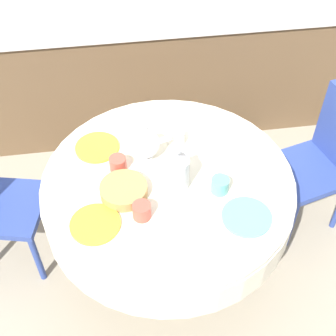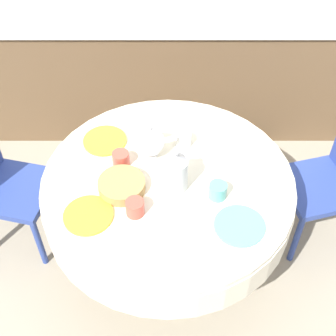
% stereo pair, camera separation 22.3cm
% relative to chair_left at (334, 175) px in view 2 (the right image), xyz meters
% --- Properties ---
extents(ground_plane, '(12.00, 12.00, 0.00)m').
position_rel_chair_left_xyz_m(ground_plane, '(-0.94, -0.25, -0.49)').
color(ground_plane, '#9E937F').
extents(kitchen_counter, '(3.24, 0.64, 0.92)m').
position_rel_chair_left_xyz_m(kitchen_counter, '(-0.94, 1.10, -0.03)').
color(kitchen_counter, brown).
rests_on(kitchen_counter, ground_plane).
extents(dining_table, '(1.26, 1.26, 0.73)m').
position_rel_chair_left_xyz_m(dining_table, '(-0.94, -0.25, 0.12)').
color(dining_table, brown).
rests_on(dining_table, ground_plane).
extents(chair_left, '(0.49, 0.49, 0.89)m').
position_rel_chair_left_xyz_m(chair_left, '(0.00, 0.00, 0.00)').
color(chair_left, '#2D428E').
rests_on(chair_left, ground_plane).
extents(chair_right, '(0.48, 0.48, 0.89)m').
position_rel_chair_left_xyz_m(chair_right, '(-1.88, -0.03, 0.00)').
color(chair_right, '#2D428E').
rests_on(chair_right, ground_plane).
extents(plate_near_left, '(0.23, 0.23, 0.01)m').
position_rel_chair_left_xyz_m(plate_near_left, '(-1.30, -0.48, 0.25)').
color(plate_near_left, yellow).
rests_on(plate_near_left, dining_table).
extents(cup_near_left, '(0.09, 0.09, 0.08)m').
position_rel_chair_left_xyz_m(cup_near_left, '(-1.09, -0.46, 0.28)').
color(cup_near_left, '#CC4C3D').
rests_on(cup_near_left, dining_table).
extents(plate_near_right, '(0.23, 0.23, 0.01)m').
position_rel_chair_left_xyz_m(plate_near_right, '(-0.62, -0.54, 0.25)').
color(plate_near_right, '#60BCB7').
rests_on(plate_near_right, dining_table).
extents(cup_near_right, '(0.09, 0.09, 0.08)m').
position_rel_chair_left_xyz_m(cup_near_right, '(-0.71, -0.36, 0.28)').
color(cup_near_right, '#5BA39E').
rests_on(cup_near_right, dining_table).
extents(plate_far_left, '(0.23, 0.23, 0.01)m').
position_rel_chair_left_xyz_m(plate_far_left, '(-1.27, 0.02, 0.25)').
color(plate_far_left, yellow).
rests_on(plate_far_left, dining_table).
extents(cup_far_left, '(0.09, 0.09, 0.08)m').
position_rel_chair_left_xyz_m(cup_far_left, '(-1.17, -0.15, 0.28)').
color(cup_far_left, '#CC4C3D').
rests_on(cup_far_left, dining_table).
extents(plate_far_right, '(0.23, 0.23, 0.01)m').
position_rel_chair_left_xyz_m(plate_far_right, '(-0.66, 0.08, 0.25)').
color(plate_far_right, white).
rests_on(plate_far_right, dining_table).
extents(cup_far_right, '(0.09, 0.09, 0.08)m').
position_rel_chair_left_xyz_m(cup_far_right, '(-0.86, -0.01, 0.28)').
color(cup_far_right, white).
rests_on(cup_far_right, dining_table).
extents(coffee_carafe, '(0.12, 0.12, 0.25)m').
position_rel_chair_left_xyz_m(coffee_carafe, '(-0.90, -0.30, 0.35)').
color(coffee_carafe, '#B2B2B7').
rests_on(coffee_carafe, dining_table).
extents(teapot, '(0.22, 0.16, 0.20)m').
position_rel_chair_left_xyz_m(teapot, '(-1.03, -0.07, 0.33)').
color(teapot, white).
rests_on(teapot, dining_table).
extents(bread_basket, '(0.23, 0.23, 0.05)m').
position_rel_chair_left_xyz_m(bread_basket, '(-1.16, -0.31, 0.27)').
color(bread_basket, '#AD844C').
rests_on(bread_basket, dining_table).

